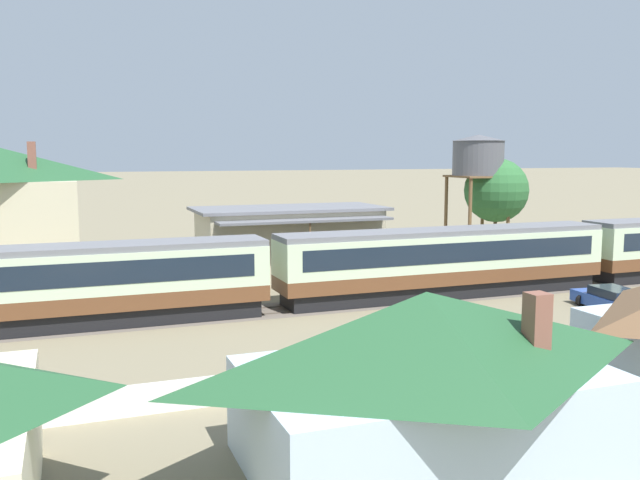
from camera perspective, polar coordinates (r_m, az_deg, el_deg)
The scene contains 9 objects.
ground_plane at distance 43.12m, azimuth 15.50°, elevation -4.19°, with size 600.00×600.00×0.00m, color #7A7056.
passenger_train at distance 40.62m, azimuth 10.82°, elevation -1.56°, with size 63.60×3.02×4.01m.
railway_track at distance 39.21m, azimuth 6.00°, elevation -5.08°, with size 123.38×3.60×0.04m.
station_building at distance 46.42m, azimuth -2.58°, elevation -0.11°, with size 12.94×7.39×4.77m.
water_tower at distance 56.22m, azimuth 13.17°, elevation 6.75°, with size 4.27×4.27×9.90m.
cottage_dark_green_roof_2 at distance 18.77m, azimuth 8.83°, elevation -11.15°, with size 10.30×6.32×4.74m.
picket_fence_front at distance 26.85m, azimuth 11.89°, elevation -9.87°, with size 49.66×0.06×1.05m, color white.
parked_car_blue at distance 39.55m, azimuth 23.42°, elevation -4.65°, with size 2.60×4.92×1.28m.
yard_tree_0 at distance 56.91m, azimuth 14.63°, elevation 4.06°, with size 5.18×5.18×8.02m.
Camera 1 is at (-25.09, -34.05, 8.36)m, focal length 38.00 mm.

